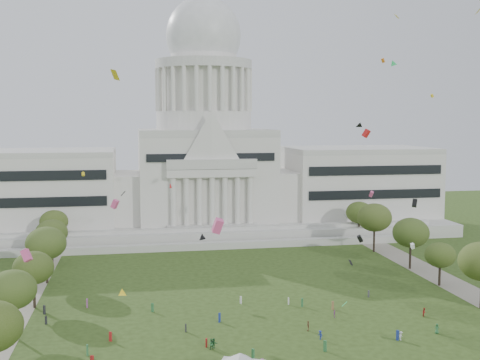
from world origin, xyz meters
TOP-DOWN VIEW (x-y plane):
  - ground at (0.00, 0.00)m, footprint 400.00×400.00m
  - capitol at (0.00, 113.59)m, footprint 160.00×64.50m
  - path_left at (-48.00, 30.00)m, footprint 8.00×160.00m
  - path_right at (48.00, 30.00)m, footprint 8.00×160.00m
  - row_tree_l_2 at (-45.04, 17.30)m, footprint 8.42×8.42m
  - row_tree_l_3 at (-44.09, 33.92)m, footprint 8.12×8.12m
  - row_tree_r_3 at (44.40, 34.48)m, footprint 7.01×7.01m
  - row_tree_l_4 at (-44.08, 52.42)m, footprint 9.29×9.29m
  - row_tree_r_4 at (44.76, 50.04)m, footprint 9.19×9.19m
  - row_tree_l_5 at (-45.22, 71.01)m, footprint 8.33×8.33m
  - row_tree_r_5 at (43.49, 70.19)m, footprint 9.82×9.82m
  - row_tree_l_6 at (-46.87, 89.14)m, footprint 8.19×8.19m
  - row_tree_r_6 at (45.96, 88.13)m, footprint 8.42×8.42m
  - event_tent at (-9.59, -8.48)m, footprint 11.70×11.70m
  - person_0 at (28.49, 6.00)m, footprint 1.06×0.94m
  - person_2 at (30.78, 15.12)m, footprint 0.92×0.94m
  - person_3 at (7.25, 6.98)m, footprint 0.87×1.15m
  - person_4 at (6.41, 11.40)m, footprint 0.95×1.22m
  - person_5 at (-11.38, 6.38)m, footprint 1.40×1.61m
  - person_8 at (-11.92, 5.87)m, footprint 0.91×0.59m
  - person_9 at (20.77, 4.08)m, footprint 1.11×1.06m
  - person_10 at (13.46, 17.51)m, footprint 0.76×1.00m
  - distant_crowd at (-13.99, 12.99)m, footprint 67.07×36.77m
  - kite_swarm at (0.80, 10.32)m, footprint 86.34×95.52m

SIDE VIEW (x-z plane):
  - ground at x=0.00m, z-range 0.00..0.00m
  - path_left at x=-48.00m, z-range 0.00..0.04m
  - path_right at x=48.00m, z-range 0.00..0.04m
  - person_10 at x=13.46m, z-range 0.00..1.51m
  - person_9 at x=20.77m, z-range 0.00..1.57m
  - person_3 at x=7.25m, z-range 0.00..1.58m
  - person_5 at x=-11.38m, z-range 0.00..1.66m
  - person_2 at x=30.78m, z-range 0.00..1.67m
  - distant_crowd at x=-13.99m, z-range -0.11..1.83m
  - person_8 at x=-11.92m, z-range 0.00..1.81m
  - person_0 at x=28.49m, z-range 0.00..1.82m
  - person_4 at x=6.41m, z-range 0.00..1.84m
  - event_tent at x=-9.59m, z-range 1.38..6.37m
  - row_tree_r_3 at x=44.40m, z-range 2.09..12.07m
  - row_tree_l_3 at x=-44.09m, z-range 2.43..13.98m
  - row_tree_l_6 at x=-46.87m, z-range 2.45..14.09m
  - row_tree_l_5 at x=-45.22m, z-range 2.49..14.34m
  - row_tree_r_6 at x=45.96m, z-range 2.52..14.49m
  - row_tree_l_2 at x=-45.04m, z-range 2.52..14.49m
  - row_tree_r_4 at x=44.76m, z-range 2.76..15.82m
  - row_tree_l_4 at x=-44.08m, z-range 2.79..16.00m
  - row_tree_r_5 at x=43.49m, z-range 2.95..16.91m
  - capitol at x=0.00m, z-range -23.35..67.95m
  - kite_swarm at x=0.80m, z-range -3.96..62.59m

